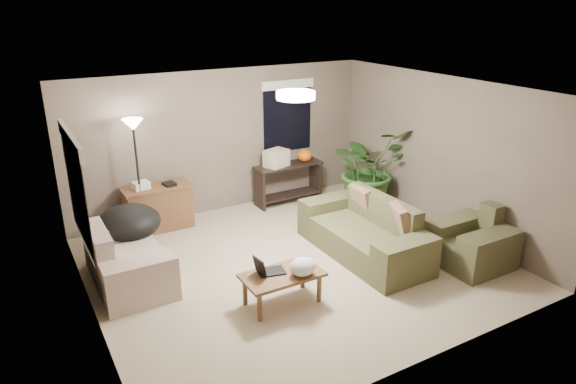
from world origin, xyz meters
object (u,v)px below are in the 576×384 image
console_table (288,180)px  floor_lamp (134,139)px  armchair (471,244)px  cat_scratching_post (372,195)px  coffee_table (282,278)px  desk (159,207)px  papasan_chair (130,228)px  main_sofa (365,235)px  loveseat (126,262)px  houseplant (368,177)px

console_table → floor_lamp: size_ratio=0.68×
armchair → cat_scratching_post: 2.43m
coffee_table → floor_lamp: (-0.96, 2.88, 1.24)m
desk → papasan_chair: (-0.64, -0.77, 0.09)m
main_sofa → console_table: main_sofa is taller
coffee_table → main_sofa: bearing=18.0°
main_sofa → console_table: size_ratio=1.69×
console_table → coffee_table: bearing=-121.2°
main_sofa → armchair: 1.51m
papasan_chair → desk: bearing=50.0°
armchair → floor_lamp: floor_lamp is taller
desk → loveseat: bearing=-120.9°
desk → papasan_chair: papasan_chair is taller
floor_lamp → cat_scratching_post: (3.98, -0.89, -1.38)m
coffee_table → desk: (-0.67, 2.98, 0.02)m
main_sofa → cat_scratching_post: main_sofa is taller
loveseat → desk: 1.73m
desk → houseplant: 3.71m
floor_lamp → armchair: bearing=-40.9°
desk → console_table: bearing=-0.8°
desk → cat_scratching_post: bearing=-15.0°
main_sofa → floor_lamp: 3.79m
papasan_chair → houseplant: size_ratio=0.75×
coffee_table → console_table: (1.78, 2.94, 0.08)m
loveseat → console_table: (3.34, 1.45, 0.14)m
floor_lamp → houseplant: 4.09m
houseplant → coffee_table: bearing=-145.3°
main_sofa → floor_lamp: bearing=139.3°
desk → console_table: size_ratio=0.85×
cat_scratching_post → console_table: bearing=142.2°
houseplant → loveseat: bearing=-173.3°
coffee_table → cat_scratching_post: cat_scratching_post is taller
armchair → floor_lamp: (-3.83, 3.31, 1.30)m
floor_lamp → houseplant: floor_lamp is taller
console_table → cat_scratching_post: console_table is taller
papasan_chair → loveseat: bearing=-108.7°
armchair → papasan_chair: size_ratio=0.88×
main_sofa → cat_scratching_post: bearing=48.1°
main_sofa → papasan_chair: (-3.05, 1.64, 0.17)m
desk → console_table: 2.45m
loveseat → cat_scratching_post: (4.57, 0.50, -0.08)m
armchair → console_table: (-1.09, 3.38, 0.14)m
loveseat → coffee_table: loveseat is taller
loveseat → console_table: size_ratio=1.23×
houseplant → cat_scratching_post: (0.11, -0.02, -0.37)m
main_sofa → coffee_table: size_ratio=2.20×
main_sofa → loveseat: 3.42m
main_sofa → coffee_table: (-1.73, -0.57, 0.06)m
armchair → houseplant: (0.04, 2.44, 0.29)m
main_sofa → armchair: same height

